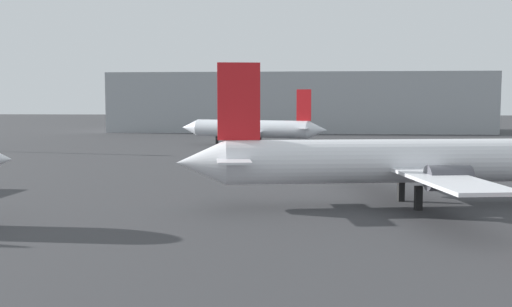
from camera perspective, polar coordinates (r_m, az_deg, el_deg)
name	(u,v)px	position (r m, az deg, el deg)	size (l,w,h in m)	color
airplane_on_taxiway	(425,161)	(46.28, 15.75, -0.67)	(37.38, 26.21, 10.48)	white
airplane_far_left	(252,129)	(102.25, -0.35, 2.36)	(26.40, 18.78, 9.54)	silver
terminal_building	(298,102)	(153.03, 4.04, 4.84)	(90.83, 27.83, 14.31)	#999EA3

